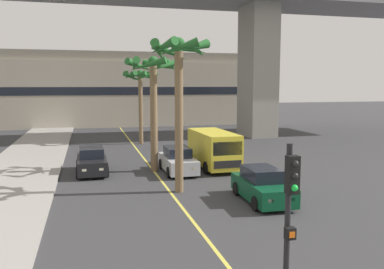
{
  "coord_description": "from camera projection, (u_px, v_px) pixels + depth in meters",
  "views": [
    {
      "loc": [
        -3.9,
        -1.1,
        5.36
      ],
      "look_at": [
        0.0,
        14.0,
        3.44
      ],
      "focal_mm": 38.0,
      "sensor_mm": 36.0,
      "label": 1
    }
  ],
  "objects": [
    {
      "name": "car_queue_third",
      "position": [
        92.0,
        161.0,
        24.62
      ],
      "size": [
        1.89,
        4.13,
        1.56
      ],
      "color": "black",
      "rests_on": "ground"
    },
    {
      "name": "car_queue_second",
      "position": [
        178.0,
        161.0,
        24.85
      ],
      "size": [
        1.84,
        4.11,
        1.56
      ],
      "color": "#B7BABF",
      "rests_on": "ground"
    },
    {
      "name": "palm_tree_far_median",
      "position": [
        153.0,
        82.0,
        24.6
      ],
      "size": [
        3.41,
        3.5,
        7.06
      ],
      "color": "brown",
      "rests_on": "ground"
    },
    {
      "name": "pier_building_backdrop",
      "position": [
        117.0,
        90.0,
        54.24
      ],
      "size": [
        37.42,
        8.04,
        9.48
      ],
      "color": "#BCB29E",
      "rests_on": "ground"
    },
    {
      "name": "delivery_van",
      "position": [
        213.0,
        148.0,
        26.07
      ],
      "size": [
        2.25,
        5.29,
        2.36
      ],
      "color": "yellow",
      "rests_on": "ground"
    },
    {
      "name": "car_queue_front",
      "position": [
        262.0,
        186.0,
        18.68
      ],
      "size": [
        1.94,
        4.15,
        1.56
      ],
      "color": "#0C4728",
      "rests_on": "ground"
    },
    {
      "name": "lane_stripe_center",
      "position": [
        153.0,
        169.0,
        25.74
      ],
      "size": [
        0.14,
        56.0,
        0.01
      ],
      "primitive_type": "cube",
      "color": "#DBCC4C",
      "rests_on": "ground"
    },
    {
      "name": "traffic_light_median_near",
      "position": [
        289.0,
        217.0,
        8.13
      ],
      "size": [
        0.24,
        0.37,
        4.2
      ],
      "color": "black",
      "rests_on": "ground"
    },
    {
      "name": "palm_tree_mid_median",
      "position": [
        179.0,
        71.0,
        19.66
      ],
      "size": [
        3.07,
        3.09,
        7.62
      ],
      "color": "brown",
      "rests_on": "ground"
    },
    {
      "name": "palm_tree_near_median",
      "position": [
        140.0,
        82.0,
        36.26
      ],
      "size": [
        3.17,
        3.23,
        6.66
      ],
      "color": "brown",
      "rests_on": "ground"
    }
  ]
}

